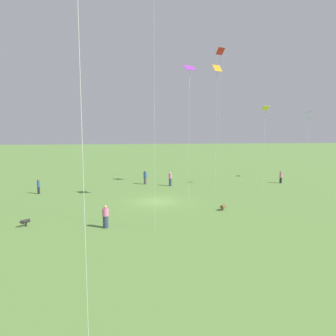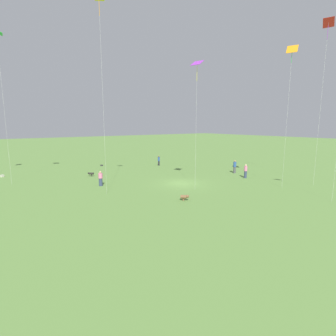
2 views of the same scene
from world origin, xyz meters
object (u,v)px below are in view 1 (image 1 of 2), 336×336
person_2 (145,177)px  dog_1 (25,222)px  kite_0 (217,73)px  person_1 (39,186)px  kite_5 (265,112)px  person_0 (170,179)px  kite_6 (189,73)px  kite_3 (220,57)px  person_3 (281,177)px  dog_0 (224,206)px  person_5 (106,217)px  kite_7 (309,114)px

person_2 → dog_1: 20.25m
kite_0 → person_2: bearing=-171.5°
person_1 → kite_5: kite_5 is taller
person_0 → kite_6: size_ratio=0.14×
kite_3 → kite_5: bearing=152.4°
person_0 → kite_5: size_ratio=0.18×
person_3 → dog_1: person_3 is taller
person_0 → kite_6: 15.08m
kite_0 → dog_0: kite_0 is taller
person_0 → kite_6: (-0.62, 9.44, 11.74)m
kite_0 → dog_1: size_ratio=20.23×
person_0 → person_5: 18.45m
kite_5 → kite_7: (-8.49, -4.96, -0.03)m
person_2 → kite_7: kite_7 is taller
person_3 → kite_6: kite_6 is taller
person_2 → kite_6: 16.53m
person_0 → dog_0: bearing=136.9°
person_1 → person_2: person_2 is taller
person_5 → kite_5: size_ratio=0.17×
person_0 → dog_0: person_0 is taller
person_2 → kite_3: size_ratio=0.10×
kite_0 → kite_6: (5.07, 8.55, -1.49)m
kite_6 → person_3: bearing=60.5°
kite_3 → kite_5: kite_3 is taller
person_0 → kite_0: bearing=-155.7°
kite_3 → dog_0: kite_3 is taller
dog_0 → person_0: bearing=146.1°
kite_3 → dog_0: bearing=101.1°
person_0 → kite_7: 21.78m
kite_0 → kite_7: (-14.23, -3.51, -4.78)m
person_3 → kite_3: bearing=-120.5°
kite_0 → kite_7: kite_0 is taller
person_0 → kite_3: bearing=-122.8°
person_2 → kite_0: bearing=-31.1°
person_5 → kite_7: (-26.95, -19.67, 8.52)m
person_1 → kite_7: 36.79m
person_2 → dog_1: (9.97, 17.62, -0.54)m
person_3 → kite_0: size_ratio=0.11×
kite_5 → kite_7: kite_5 is taller
person_0 → dog_0: (-3.17, 13.04, -0.54)m
person_3 → kite_7: (-4.86, -2.33, 8.50)m
kite_6 → kite_3: bearing=89.0°
person_2 → kite_7: size_ratio=0.19×
kite_6 → kite_7: size_ratio=1.36×
kite_0 → kite_3: kite_3 is taller
dog_0 → kite_3: bearing=118.6°
dog_1 → person_2: bearing=-82.0°
person_1 → dog_0: bearing=127.0°
kite_5 → dog_1: bearing=66.1°
kite_5 → dog_0: size_ratio=13.79×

